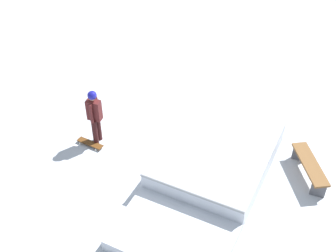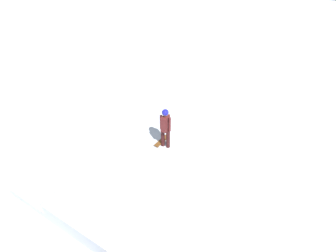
{
  "view_description": "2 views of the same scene",
  "coord_description": "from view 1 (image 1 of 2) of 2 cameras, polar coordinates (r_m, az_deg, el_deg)",
  "views": [
    {
      "loc": [
        7.75,
        2.28,
        8.17
      ],
      "look_at": [
        -0.55,
        -0.8,
        0.9
      ],
      "focal_mm": 46.34,
      "sensor_mm": 36.0,
      "label": 1
    },
    {
      "loc": [
        -4.02,
        4.57,
        7.4
      ],
      "look_at": [
        -0.33,
        -2.84,
        1.0
      ],
      "focal_mm": 30.24,
      "sensor_mm": 36.0,
      "label": 2
    }
  ],
  "objects": [
    {
      "name": "skater",
      "position": [
        11.88,
        -9.65,
        1.65
      ],
      "size": [
        0.44,
        0.39,
        1.73
      ],
      "rotation": [
        0.0,
        0.0,
        4.76
      ],
      "color": "black",
      "rests_on": "ground"
    },
    {
      "name": "skateboard",
      "position": [
        12.37,
        -10.21,
        -2.24
      ],
      "size": [
        0.35,
        0.82,
        0.09
      ],
      "rotation": [
        0.0,
        0.0,
        4.56
      ],
      "color": "#593314",
      "rests_on": "ground"
    },
    {
      "name": "park_bench",
      "position": [
        11.67,
        18.11,
        -5.1
      ],
      "size": [
        1.6,
        1.1,
        0.48
      ],
      "rotation": [
        0.0,
        0.0,
        3.63
      ],
      "color": "brown",
      "rests_on": "ground"
    },
    {
      "name": "ground_plane",
      "position": [
        11.49,
        2.81,
        -5.98
      ],
      "size": [
        60.0,
        60.0,
        0.0
      ],
      "primitive_type": "plane",
      "color": "#B2B7C1"
    },
    {
      "name": "skate_ramp",
      "position": [
        11.17,
        5.69,
        -5.55
      ],
      "size": [
        5.64,
        3.15,
        0.74
      ],
      "rotation": [
        0.0,
        0.0,
        -0.1
      ],
      "color": "silver",
      "rests_on": "ground"
    }
  ]
}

